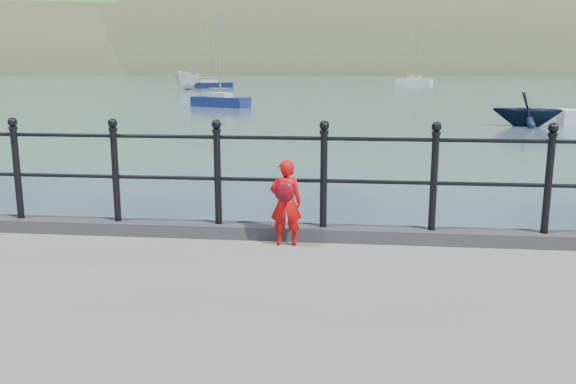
# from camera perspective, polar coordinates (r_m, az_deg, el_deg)

# --- Properties ---
(ground) EXTENTS (600.00, 600.00, 0.00)m
(ground) POSITION_cam_1_polar(r_m,az_deg,el_deg) (7.46, -1.44, -11.37)
(ground) COLOR #2D4251
(ground) RESTS_ON ground
(kerb) EXTENTS (60.00, 0.30, 0.15)m
(kerb) POSITION_cam_1_polar(r_m,az_deg,el_deg) (6.97, -1.65, -3.70)
(kerb) COLOR #28282B
(kerb) RESTS_ON quay
(railing) EXTENTS (18.11, 0.11, 1.20)m
(railing) POSITION_cam_1_polar(r_m,az_deg,el_deg) (6.80, -1.69, 2.38)
(railing) COLOR black
(railing) RESTS_ON kerb
(far_shore) EXTENTS (830.00, 200.00, 156.00)m
(far_shore) POSITION_cam_1_polar(r_m,az_deg,el_deg) (250.34, 14.95, 5.64)
(far_shore) COLOR #333A21
(far_shore) RESTS_ON ground
(child) EXTENTS (0.37, 0.32, 0.94)m
(child) POSITION_cam_1_polar(r_m,az_deg,el_deg) (6.59, -0.20, -0.94)
(child) COLOR red
(child) RESTS_ON quay
(launch_white) EXTENTS (2.60, 5.86, 2.20)m
(launch_white) POSITION_cam_1_polar(r_m,az_deg,el_deg) (72.25, -9.43, 10.27)
(launch_white) COLOR silver
(launch_white) RESTS_ON ground
(launch_navy) EXTENTS (3.62, 3.29, 1.64)m
(launch_navy) POSITION_cam_1_polar(r_m,az_deg,el_deg) (31.66, 21.48, 7.22)
(launch_navy) COLOR black
(launch_navy) RESTS_ON ground
(sailboat_left) EXTENTS (5.92, 2.45, 8.21)m
(sailboat_left) POSITION_cam_1_polar(r_m,az_deg,el_deg) (77.04, -7.35, 9.86)
(sailboat_left) COLOR black
(sailboat_left) RESTS_ON ground
(sailboat_port) EXTENTS (4.47, 3.07, 6.48)m
(sailboat_port) POSITION_cam_1_polar(r_m,az_deg,el_deg) (43.15, -6.34, 8.36)
(sailboat_port) COLOR navy
(sailboat_port) RESTS_ON ground
(sailboat_deep) EXTENTS (5.72, 3.70, 8.26)m
(sailboat_deep) POSITION_cam_1_polar(r_m,az_deg,el_deg) (97.23, 11.71, 10.11)
(sailboat_deep) COLOR silver
(sailboat_deep) RESTS_ON ground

